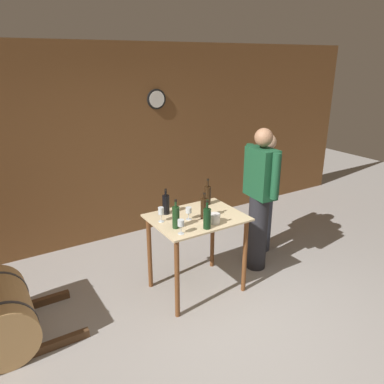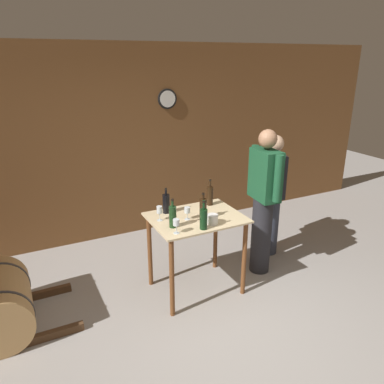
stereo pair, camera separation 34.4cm
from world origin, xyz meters
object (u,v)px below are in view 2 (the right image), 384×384
object	(u,v)px
person_host	(264,200)
person_visitor_with_scarf	(272,193)
wine_bottle_far_left	(173,216)
ice_bucket	(212,219)
wine_bottle_far_right	(210,195)
wine_bottle_center	(204,218)
wine_bottle_right	(203,208)
wine_glass_near_left	(159,210)
wine_glass_near_center	(176,223)
wine_glass_near_right	(187,211)
wine_bottle_left	(166,203)

from	to	relation	value
person_host	person_visitor_with_scarf	distance (m)	0.51
wine_bottle_far_left	ice_bucket	distance (m)	0.41
wine_bottle_far_left	wine_bottle_far_right	size ratio (longest dim) A/B	0.97
wine_bottle_center	wine_bottle_far_right	size ratio (longest dim) A/B	0.97
person_host	wine_bottle_center	bearing A→B (deg)	-162.49
wine_bottle_right	wine_glass_near_left	xyz separation A→B (m)	(-0.43, 0.16, -0.00)
wine_glass_near_left	wine_glass_near_center	distance (m)	0.35
wine_bottle_far_right	ice_bucket	world-z (taller)	wine_bottle_far_right
wine_bottle_right	person_host	distance (m)	0.85
wine_bottle_far_right	wine_glass_near_center	distance (m)	0.82
wine_glass_near_right	person_host	xyz separation A→B (m)	(1.00, 0.02, -0.06)
person_host	person_visitor_with_scarf	bearing A→B (deg)	40.85
wine_glass_near_left	ice_bucket	distance (m)	0.56
wine_bottle_far_left	wine_bottle_far_right	world-z (taller)	wine_bottle_far_right
ice_bucket	person_host	size ratio (longest dim) A/B	0.07
wine_bottle_far_right	ice_bucket	size ratio (longest dim) A/B	2.70
wine_bottle_center	wine_glass_near_right	bearing A→B (deg)	99.00
wine_bottle_far_right	person_visitor_with_scarf	bearing A→B (deg)	5.42
wine_bottle_right	person_host	size ratio (longest dim) A/B	0.17
wine_bottle_far_left	ice_bucket	world-z (taller)	wine_bottle_far_left
wine_bottle_left	wine_bottle_far_right	world-z (taller)	wine_bottle_far_right
wine_bottle_center	wine_bottle_right	bearing A→B (deg)	63.12
wine_bottle_left	wine_glass_near_center	world-z (taller)	wine_bottle_left
wine_glass_near_left	person_visitor_with_scarf	world-z (taller)	person_visitor_with_scarf
wine_bottle_right	person_host	bearing A→B (deg)	5.28
wine_bottle_center	person_visitor_with_scarf	distance (m)	1.48
wine_bottle_far_right	wine_glass_near_left	distance (m)	0.70
wine_bottle_center	person_visitor_with_scarf	bearing A→B (deg)	25.22
wine_bottle_right	wine_glass_near_center	xyz separation A→B (m)	(-0.40, -0.19, -0.01)
wine_bottle_left	person_visitor_with_scarf	distance (m)	1.52
wine_bottle_center	ice_bucket	size ratio (longest dim) A/B	2.63
wine_glass_near_left	wine_bottle_center	bearing A→B (deg)	-50.67
wine_glass_near_right	person_host	world-z (taller)	person_host
wine_glass_near_center	ice_bucket	size ratio (longest dim) A/B	1.28
wine_bottle_left	wine_bottle_far_right	xyz separation A→B (m)	(0.54, -0.00, 0.00)
wine_bottle_far_right	wine_glass_near_center	world-z (taller)	wine_bottle_far_right
wine_bottle_left	person_host	world-z (taller)	person_host
wine_bottle_center	wine_glass_near_left	world-z (taller)	wine_bottle_center
person_visitor_with_scarf	wine_bottle_far_right	bearing A→B (deg)	-174.58
wine_glass_near_left	person_host	distance (m)	1.27
wine_bottle_far_left	person_host	bearing A→B (deg)	6.11
wine_glass_near_left	person_host	world-z (taller)	person_host
wine_bottle_center	wine_bottle_right	xyz separation A→B (m)	(0.11, 0.22, 0.00)
wine_bottle_left	wine_glass_near_right	bearing A→B (deg)	-64.09
wine_glass_near_right	ice_bucket	distance (m)	0.29
wine_glass_near_right	ice_bucket	size ratio (longest dim) A/B	1.19
ice_bucket	wine_bottle_right	bearing A→B (deg)	98.56
wine_bottle_left	wine_bottle_center	distance (m)	0.57
wine_bottle_left	wine_glass_near_center	distance (m)	0.52
ice_bucket	person_host	world-z (taller)	person_host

